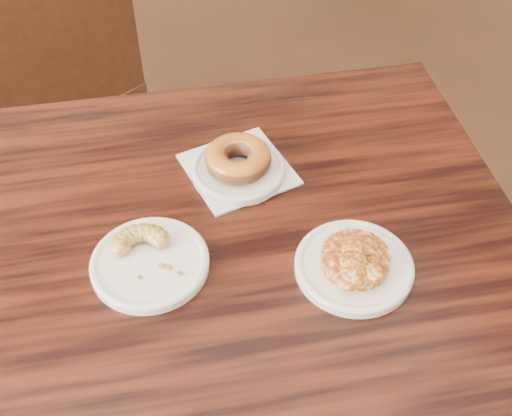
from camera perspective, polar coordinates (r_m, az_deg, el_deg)
name	(u,v)px	position (r m, az deg, el deg)	size (l,w,h in m)	color
cafe_table	(257,374)	(1.25, 0.12, -14.51)	(0.81, 0.81, 0.75)	black
chair_far	(31,89)	(1.83, -19.34, 9.92)	(0.47, 0.47, 0.90)	black
napkin	(238,169)	(1.05, -1.57, 3.46)	(0.16, 0.16, 0.00)	silver
plate_donut	(238,170)	(1.04, -1.58, 3.40)	(0.15, 0.15, 0.01)	silver
plate_cruller	(150,264)	(0.92, -9.41, -4.90)	(0.17, 0.17, 0.01)	white
plate_fritter	(354,267)	(0.92, 8.69, -5.18)	(0.17, 0.17, 0.01)	white
glazed_donut	(238,159)	(1.02, -1.61, 4.42)	(0.11, 0.11, 0.04)	brown
apple_fritter	(356,257)	(0.90, 8.84, -4.32)	(0.14, 0.14, 0.03)	#4C1708
cruller_fragment	(148,255)	(0.91, -9.56, -4.14)	(0.10, 0.10, 0.03)	brown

